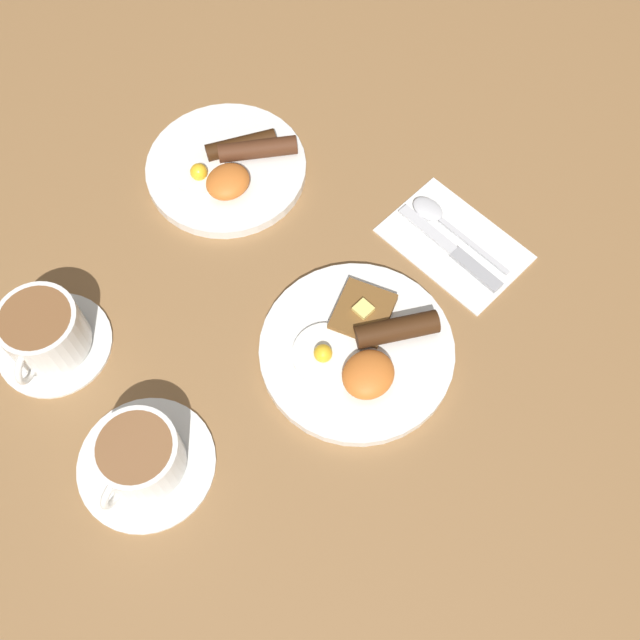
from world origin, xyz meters
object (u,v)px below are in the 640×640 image
(teacup_far, at_px, (46,333))
(knife, at_px, (455,252))
(breakfast_plate_far, at_px, (228,167))
(teacup_near, at_px, (141,458))
(breakfast_plate_near, at_px, (360,349))
(spoon, at_px, (438,217))

(teacup_far, xyz_separation_m, knife, (0.43, -0.28, -0.03))
(breakfast_plate_far, distance_m, knife, 0.33)
(knife, bearing_deg, teacup_near, 83.25)
(breakfast_plate_near, relative_size, teacup_near, 1.50)
(breakfast_plate_near, height_order, teacup_near, teacup_near)
(teacup_far, bearing_deg, knife, -33.40)
(teacup_near, xyz_separation_m, knife, (0.46, -0.09, -0.02))
(breakfast_plate_near, xyz_separation_m, teacup_far, (-0.24, 0.28, 0.02))
(breakfast_plate_far, distance_m, spoon, 0.29)
(breakfast_plate_near, distance_m, knife, 0.19)
(knife, relative_size, spoon, 1.05)
(breakfast_plate_far, relative_size, spoon, 1.36)
(teacup_far, xyz_separation_m, spoon, (0.46, -0.23, -0.03))
(teacup_far, bearing_deg, breakfast_plate_near, -49.52)
(teacup_near, distance_m, knife, 0.47)
(knife, height_order, spoon, spoon)
(breakfast_plate_far, xyz_separation_m, teacup_near, (-0.35, -0.22, 0.02))
(teacup_near, bearing_deg, breakfast_plate_far, 32.08)
(breakfast_plate_near, bearing_deg, teacup_far, 130.48)
(breakfast_plate_far, bearing_deg, teacup_far, -175.30)
(breakfast_plate_far, relative_size, knife, 1.30)
(teacup_near, bearing_deg, breakfast_plate_near, -18.47)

